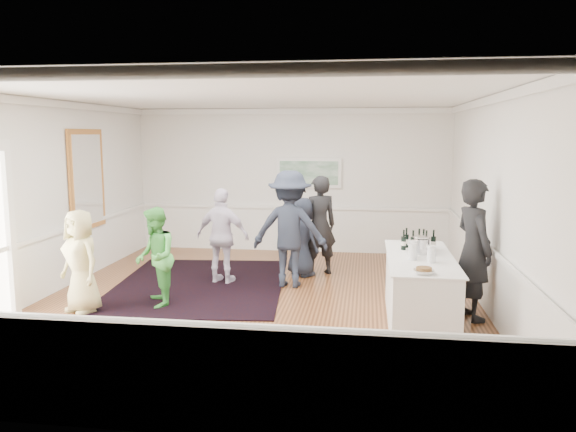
# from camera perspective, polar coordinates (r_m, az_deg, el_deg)

# --- Properties ---
(floor) EXTENTS (8.00, 8.00, 0.00)m
(floor) POSITION_cam_1_polar(r_m,az_deg,el_deg) (9.00, -3.11, -8.70)
(floor) COLOR brown
(floor) RESTS_ON ground
(ceiling) EXTENTS (7.00, 8.00, 0.02)m
(ceiling) POSITION_cam_1_polar(r_m,az_deg,el_deg) (8.63, -3.28, 12.08)
(ceiling) COLOR white
(ceiling) RESTS_ON wall_back
(wall_left) EXTENTS (0.02, 8.00, 3.20)m
(wall_left) POSITION_cam_1_polar(r_m,az_deg,el_deg) (9.96, -23.38, 1.69)
(wall_left) COLOR white
(wall_left) RESTS_ON floor
(wall_right) EXTENTS (0.02, 8.00, 3.20)m
(wall_right) POSITION_cam_1_polar(r_m,az_deg,el_deg) (8.70, 20.06, 1.00)
(wall_right) COLOR white
(wall_right) RESTS_ON floor
(wall_back) EXTENTS (7.00, 0.02, 3.20)m
(wall_back) POSITION_cam_1_polar(r_m,az_deg,el_deg) (12.60, 0.34, 3.62)
(wall_back) COLOR white
(wall_back) RESTS_ON floor
(wall_front) EXTENTS (7.00, 0.02, 3.20)m
(wall_front) POSITION_cam_1_polar(r_m,az_deg,el_deg) (4.86, -12.37, -4.14)
(wall_front) COLOR white
(wall_front) RESTS_ON floor
(wainscoting) EXTENTS (7.00, 8.00, 1.00)m
(wainscoting) POSITION_cam_1_polar(r_m,az_deg,el_deg) (8.87, -3.13, -5.60)
(wainscoting) COLOR white
(wainscoting) RESTS_ON floor
(mirror) EXTENTS (0.05, 1.25, 1.85)m
(mirror) POSITION_cam_1_polar(r_m,az_deg,el_deg) (11.04, -19.73, 3.51)
(mirror) COLOR #CC823C
(mirror) RESTS_ON wall_left
(landscape_painting) EXTENTS (1.44, 0.06, 0.66)m
(landscape_painting) POSITION_cam_1_polar(r_m,az_deg,el_deg) (12.48, 2.13, 4.40)
(landscape_painting) COLOR white
(landscape_painting) RESTS_ON wall_back
(area_rug) EXTENTS (3.23, 4.04, 0.02)m
(area_rug) POSITION_cam_1_polar(r_m,az_deg,el_deg) (10.06, -8.94, -6.89)
(area_rug) COLOR black
(area_rug) RESTS_ON floor
(serving_table) EXTENTS (0.90, 2.36, 0.96)m
(serving_table) POSITION_cam_1_polar(r_m,az_deg,el_deg) (8.09, 13.19, -7.32)
(serving_table) COLOR white
(serving_table) RESTS_ON floor
(bartender) EXTENTS (0.71, 0.86, 2.01)m
(bartender) POSITION_cam_1_polar(r_m,az_deg,el_deg) (8.40, 18.34, -3.26)
(bartender) COLOR black
(bartender) RESTS_ON floor
(guest_tan) EXTENTS (0.90, 0.80, 1.54)m
(guest_tan) POSITION_cam_1_polar(r_m,az_deg,el_deg) (8.85, -20.31, -4.34)
(guest_tan) COLOR tan
(guest_tan) RESTS_ON floor
(guest_green) EXTENTS (0.84, 0.92, 1.54)m
(guest_green) POSITION_cam_1_polar(r_m,az_deg,el_deg) (8.84, -13.34, -4.08)
(guest_green) COLOR green
(guest_green) RESTS_ON floor
(guest_lilac) EXTENTS (1.06, 0.60, 1.69)m
(guest_lilac) POSITION_cam_1_polar(r_m,az_deg,el_deg) (9.98, -6.67, -2.04)
(guest_lilac) COLOR silver
(guest_lilac) RESTS_ON floor
(guest_dark_a) EXTENTS (1.33, 0.80, 2.02)m
(guest_dark_a) POSITION_cam_1_polar(r_m,az_deg,el_deg) (9.68, 0.18, -1.33)
(guest_dark_a) COLOR #1F2635
(guest_dark_a) RESTS_ON floor
(guest_dark_b) EXTENTS (0.81, 0.69, 1.87)m
(guest_dark_b) POSITION_cam_1_polar(r_m,az_deg,el_deg) (10.55, 3.17, -0.95)
(guest_dark_b) COLOR black
(guest_dark_b) RESTS_ON floor
(guest_navy) EXTENTS (0.84, 0.83, 1.47)m
(guest_navy) POSITION_cam_1_polar(r_m,az_deg,el_deg) (10.46, 1.42, -2.13)
(guest_navy) COLOR #1F2635
(guest_navy) RESTS_ON floor
(wine_bottles) EXTENTS (0.51, 0.26, 0.31)m
(wine_bottles) POSITION_cam_1_polar(r_m,az_deg,el_deg) (8.44, 13.06, -2.27)
(wine_bottles) COLOR black
(wine_bottles) RESTS_ON serving_table
(juice_pitchers) EXTENTS (0.35, 0.44, 0.24)m
(juice_pitchers) POSITION_cam_1_polar(r_m,az_deg,el_deg) (7.75, 13.18, -3.46)
(juice_pitchers) COLOR #6AA93C
(juice_pitchers) RESTS_ON serving_table
(ice_bucket) EXTENTS (0.26, 0.26, 0.25)m
(ice_bucket) POSITION_cam_1_polar(r_m,az_deg,el_deg) (8.15, 13.38, -2.94)
(ice_bucket) COLOR silver
(ice_bucket) RESTS_ON serving_table
(nut_bowl) EXTENTS (0.26, 0.26, 0.08)m
(nut_bowl) POSITION_cam_1_polar(r_m,az_deg,el_deg) (7.01, 13.64, -5.42)
(nut_bowl) COLOR white
(nut_bowl) RESTS_ON serving_table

